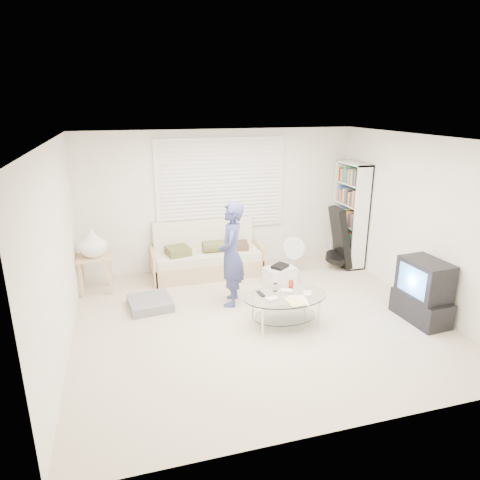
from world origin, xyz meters
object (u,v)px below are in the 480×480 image
object	(u,v)px
coffee_table	(286,301)
tv_unit	(423,292)
futon_sofa	(207,258)
bookshelf	(350,215)

from	to	relation	value
coffee_table	tv_unit	bearing A→B (deg)	-11.80
futon_sofa	coffee_table	world-z (taller)	futon_sofa
futon_sofa	tv_unit	size ratio (longest dim) A/B	2.18
futon_sofa	bookshelf	distance (m)	2.76
futon_sofa	bookshelf	size ratio (longest dim) A/B	1.01
tv_unit	futon_sofa	bearing A→B (deg)	135.86
futon_sofa	tv_unit	distance (m)	3.56
futon_sofa	coffee_table	bearing A→B (deg)	-72.17
futon_sofa	bookshelf	xyz separation A→B (m)	(2.68, -0.18, 0.65)
bookshelf	coffee_table	world-z (taller)	bookshelf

